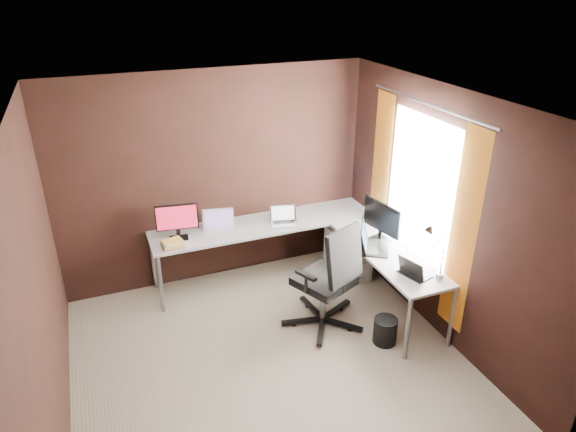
# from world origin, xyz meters

# --- Properties ---
(room) EXTENTS (3.60, 3.60, 2.50)m
(room) POSITION_xyz_m (0.34, 0.07, 1.28)
(room) COLOR #B7A28E
(room) RESTS_ON ground
(desk) EXTENTS (2.65, 2.25, 0.73)m
(desk) POSITION_xyz_m (0.84, 1.04, 0.68)
(desk) COLOR silver
(desk) RESTS_ON ground
(drawer_pedestal) EXTENTS (0.42, 0.50, 0.60)m
(drawer_pedestal) POSITION_xyz_m (1.43, 1.15, 0.30)
(drawer_pedestal) COLOR silver
(drawer_pedestal) RESTS_ON ground
(monitor_left) EXTENTS (0.46, 0.16, 0.40)m
(monitor_left) POSITION_xyz_m (-0.53, 1.50, 0.96)
(monitor_left) COLOR black
(monitor_left) RESTS_ON desk
(monitor_right) EXTENTS (0.17, 0.53, 0.44)m
(monitor_right) POSITION_xyz_m (1.54, 0.64, 0.98)
(monitor_right) COLOR black
(monitor_right) RESTS_ON desk
(laptop_white) EXTENTS (0.40, 0.32, 0.24)m
(laptop_white) POSITION_xyz_m (-0.06, 1.52, 0.78)
(laptop_white) COLOR silver
(laptop_white) RESTS_ON desk
(laptop_silver) EXTENTS (0.35, 0.28, 0.21)m
(laptop_silver) POSITION_xyz_m (0.69, 1.42, 0.78)
(laptop_silver) COLOR silver
(laptop_silver) RESTS_ON desk
(laptop_black_big) EXTENTS (0.48, 0.52, 0.28)m
(laptop_black_big) POSITION_xyz_m (1.34, 0.52, 0.79)
(laptop_black_big) COLOR black
(laptop_black_big) RESTS_ON desk
(laptop_black_small) EXTENTS (0.29, 0.34, 0.20)m
(laptop_black_small) POSITION_xyz_m (1.45, -0.12, 0.77)
(laptop_black_small) COLOR black
(laptop_black_small) RESTS_ON desk
(book_stack) EXTENTS (0.25, 0.21, 0.07)m
(book_stack) POSITION_xyz_m (-0.62, 1.33, 0.77)
(book_stack) COLOR tan
(book_stack) RESTS_ON desk
(mouse_left) EXTENTS (0.09, 0.08, 0.03)m
(mouse_left) POSITION_xyz_m (-0.55, 1.33, 0.74)
(mouse_left) COLOR black
(mouse_left) RESTS_ON desk
(mouse_corner) EXTENTS (0.10, 0.08, 0.03)m
(mouse_corner) POSITION_xyz_m (0.82, 1.41, 0.75)
(mouse_corner) COLOR black
(mouse_corner) RESTS_ON desk
(desk_lamp) EXTENTS (0.18, 0.21, 0.53)m
(desk_lamp) POSITION_xyz_m (1.59, -0.20, 1.06)
(desk_lamp) COLOR slate
(desk_lamp) RESTS_ON desk
(office_chair) EXTENTS (0.68, 0.72, 1.20)m
(office_chair) POSITION_xyz_m (0.76, 0.36, 0.35)
(office_chair) COLOR black
(office_chair) RESTS_ON ground
(wastebasket) EXTENTS (0.30, 0.30, 0.28)m
(wastebasket) POSITION_xyz_m (1.19, -0.13, 0.14)
(wastebasket) COLOR black
(wastebasket) RESTS_ON ground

